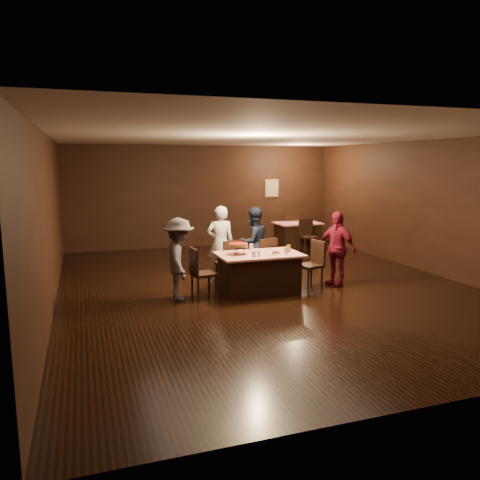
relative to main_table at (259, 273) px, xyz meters
name	(u,v)px	position (x,y,z in m)	size (l,w,h in m)	color
room	(265,181)	(0.28, 0.41, 1.75)	(10.00, 10.04, 3.02)	black
main_table	(259,273)	(0.00, 0.00, 0.00)	(1.60, 1.00, 0.77)	red
back_table	(297,236)	(2.74, 4.01, 0.00)	(1.30, 0.90, 0.77)	red
chair_far_left	(228,262)	(-0.40, 0.75, 0.09)	(0.42, 0.42, 0.95)	black
chair_far_right	(264,260)	(0.40, 0.75, 0.09)	(0.42, 0.42, 0.95)	black
chair_end_left	(204,273)	(-1.10, 0.00, 0.09)	(0.42, 0.42, 0.95)	black
chair_end_right	(310,264)	(1.10, 0.00, 0.09)	(0.42, 0.42, 0.95)	black
chair_back_near	(308,236)	(2.74, 3.31, 0.09)	(0.42, 0.42, 0.95)	black
chair_back_far	(289,230)	(2.74, 4.61, 0.09)	(0.42, 0.42, 0.95)	black
diner_white_jacket	(220,243)	(-0.41, 1.22, 0.41)	(0.58, 0.38, 1.59)	silver
diner_navy_hoodie	(253,242)	(0.32, 1.17, 0.39)	(0.76, 0.59, 1.56)	black
diner_grey_knit	(179,259)	(-1.55, 0.03, 0.37)	(0.98, 0.56, 1.51)	#505054
diner_red_shirt	(336,248)	(1.71, 0.05, 0.37)	(0.89, 0.37, 1.52)	maroon
pizza_stand	(238,245)	(-0.40, 0.05, 0.57)	(0.38, 0.38, 0.22)	black
plate_with_slice	(275,253)	(0.25, -0.18, 0.41)	(0.25, 0.25, 0.06)	white
plate_empty	(282,250)	(0.55, 0.15, 0.39)	(0.25, 0.25, 0.01)	white
glass_front_right	(286,251)	(0.45, -0.25, 0.46)	(0.08, 0.08, 0.14)	silver
glass_amber	(289,248)	(0.60, -0.05, 0.46)	(0.08, 0.08, 0.14)	#BF7F26
glass_back	(251,247)	(-0.05, 0.30, 0.46)	(0.08, 0.08, 0.14)	silver
condiments	(255,254)	(-0.18, -0.28, 0.43)	(0.17, 0.10, 0.09)	silver
napkin_center	(273,252)	(0.30, 0.00, 0.39)	(0.16, 0.16, 0.01)	white
napkin_left	(253,254)	(-0.15, -0.05, 0.39)	(0.16, 0.16, 0.01)	white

